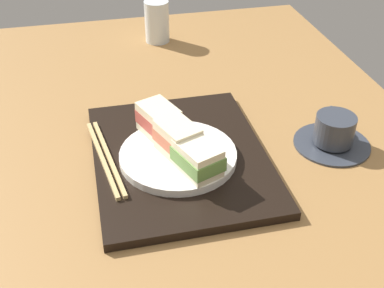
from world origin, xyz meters
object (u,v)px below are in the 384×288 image
at_px(sandwich_plate, 178,154).
at_px(chopsticks_pair, 105,158).
at_px(drinking_glass, 157,21).
at_px(coffee_cup, 333,132).
at_px(sandwich_middle, 177,138).
at_px(sandwich_near, 159,120).
at_px(sandwich_far, 198,158).

xyz_separation_m(sandwich_plate, chopsticks_pair, (-0.02, -0.12, -0.00)).
bearing_deg(chopsticks_pair, drinking_glass, 160.88).
bearing_deg(sandwich_plate, drinking_glass, 174.15).
bearing_deg(coffee_cup, sandwich_middle, -89.89).
distance_m(chopsticks_pair, drinking_glass, 0.53).
height_order(sandwich_near, sandwich_middle, same).
height_order(chopsticks_pair, coffee_cup, coffee_cup).
distance_m(sandwich_near, sandwich_far, 0.13).
relative_size(sandwich_middle, sandwich_far, 0.99).
distance_m(chopsticks_pair, coffee_cup, 0.40).
bearing_deg(sandwich_far, chopsticks_pair, -120.02).
bearing_deg(chopsticks_pair, sandwich_far, 59.98).
xyz_separation_m(sandwich_plate, sandwich_middle, (0.00, 0.00, 0.03)).
height_order(chopsticks_pair, drinking_glass, drinking_glass).
relative_size(sandwich_middle, chopsticks_pair, 0.41).
xyz_separation_m(sandwich_near, sandwich_middle, (0.06, 0.02, 0.00)).
bearing_deg(sandwich_far, sandwich_plate, -160.65).
bearing_deg(sandwich_near, chopsticks_pair, -69.26).
bearing_deg(sandwich_near, sandwich_middle, 19.35).
height_order(sandwich_near, sandwich_far, sandwich_near).
distance_m(sandwich_plate, sandwich_far, 0.07).
xyz_separation_m(sandwich_near, coffee_cup, (0.06, 0.31, -0.03)).
relative_size(sandwich_plate, sandwich_far, 2.15).
bearing_deg(sandwich_plate, sandwich_near, -160.65).
bearing_deg(sandwich_near, sandwich_far, 19.35).
distance_m(sandwich_middle, chopsticks_pair, 0.13).
xyz_separation_m(sandwich_far, coffee_cup, (-0.06, 0.26, -0.03)).
xyz_separation_m(sandwich_far, drinking_glass, (-0.58, 0.03, -0.00)).
xyz_separation_m(chopsticks_pair, coffee_cup, (0.02, 0.40, 0.01)).
bearing_deg(drinking_glass, coffee_cup, 23.88).
relative_size(sandwich_middle, drinking_glass, 0.88).
bearing_deg(sandwich_far, coffee_cup, 102.82).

